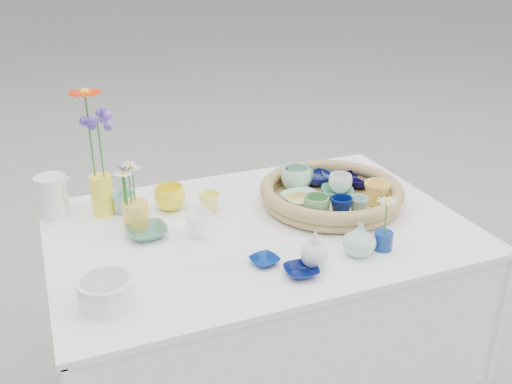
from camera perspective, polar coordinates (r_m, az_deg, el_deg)
name	(u,v)px	position (r m, az deg, el deg)	size (l,w,h in m)	color
wicker_tray	(331,194)	(1.90, 7.52, -0.20)	(0.47, 0.47, 0.08)	brown
tray_ceramic_0	(315,178)	(2.03, 5.94, 1.35)	(0.11, 0.11, 0.04)	#0B1148
tray_ceramic_1	(359,181)	(2.03, 10.23, 1.10)	(0.12, 0.12, 0.04)	black
tray_ceramic_2	(376,193)	(1.89, 11.95, -0.13)	(0.08, 0.08, 0.08)	#FDCF59
tray_ceramic_3	(337,192)	(1.94, 8.14, 0.00)	(0.11, 0.11, 0.03)	#377A58
tray_ceramic_4	(317,206)	(1.79, 6.08, -1.40)	(0.08, 0.08, 0.07)	#64A464
tray_ceramic_5	(301,199)	(1.87, 4.56, -0.69)	(0.12, 0.12, 0.03)	#94DEC9
tray_ceramic_6	(296,178)	(1.96, 4.02, 1.36)	(0.10, 0.10, 0.08)	#B2F2CD
tray_ceramic_7	(340,183)	(1.96, 8.42, 0.87)	(0.08, 0.08, 0.06)	white
tray_ceramic_8	(335,175)	(2.07, 7.93, 1.66)	(0.10, 0.10, 0.03)	#82BED6
tray_ceramic_9	(341,207)	(1.79, 8.51, -1.48)	(0.07, 0.07, 0.06)	#051351
tray_ceramic_10	(299,203)	(1.84, 4.34, -1.08)	(0.10, 0.10, 0.03)	#D4B352
tray_ceramic_11	(358,206)	(1.82, 10.19, -1.35)	(0.06, 0.06, 0.06)	#87B6A9
tray_ceramic_12	(300,177)	(1.98, 4.40, 1.50)	(0.09, 0.09, 0.07)	#52916A
loose_ceramic_0	(170,198)	(1.88, -8.62, -0.57)	(0.10, 0.10, 0.08)	yellow
loose_ceramic_1	(210,203)	(1.85, -4.67, -1.06)	(0.07, 0.07, 0.07)	#FFF96E
loose_ceramic_2	(147,232)	(1.73, -10.86, -3.95)	(0.12, 0.12, 0.03)	#477C61
loose_ceramic_3	(199,225)	(1.70, -5.70, -3.28)	(0.08, 0.08, 0.08)	white
loose_ceramic_4	(264,261)	(1.57, 0.86, -6.88)	(0.08, 0.08, 0.02)	navy
loose_ceramic_5	(124,203)	(1.88, -13.02, -1.10)	(0.08, 0.08, 0.07)	#7CBCAB
loose_ceramic_6	(301,271)	(1.52, 4.56, -7.90)	(0.09, 0.09, 0.02)	#061046
fluted_bowl	(106,292)	(1.44, -14.73, -9.64)	(0.14, 0.14, 0.07)	white
bud_vase_paleblue	(315,248)	(1.54, 5.88, -5.57)	(0.08, 0.08, 0.12)	silver
bud_vase_seafoam	(359,239)	(1.62, 10.31, -4.63)	(0.09, 0.09, 0.10)	#A4C4BE
bud_vase_cobalt	(383,241)	(1.67, 12.62, -4.78)	(0.05, 0.05, 0.05)	navy
single_daisy	(386,218)	(1.63, 12.85, -2.50)	(0.07, 0.07, 0.12)	white
tall_vase_yellow	(102,195)	(1.88, -15.13, -0.28)	(0.07, 0.07, 0.13)	yellow
gerbera	(90,135)	(1.82, -16.26, 5.48)	(0.11, 0.11, 0.29)	#FD2E00
hydrangea	(101,149)	(1.81, -15.27, 4.20)	(0.07, 0.07, 0.26)	#4E399D
white_pitcher	(52,196)	(1.92, -19.72, -0.35)	(0.14, 0.10, 0.13)	white
daisy_cup	(136,215)	(1.78, -11.91, -2.28)	(0.08, 0.08, 0.08)	#F5BD47
daisy_posy	(128,180)	(1.73, -12.66, 1.13)	(0.08, 0.08, 0.15)	white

